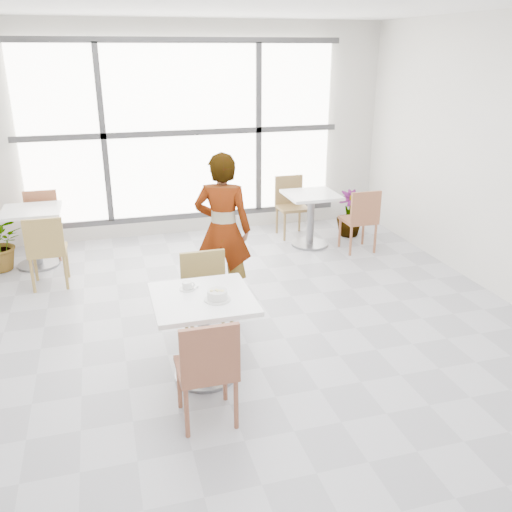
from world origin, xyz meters
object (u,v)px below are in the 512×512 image
object	(u,v)px
chair_far	(206,293)
bg_chair_right_near	(361,217)
coffee_cup	(187,286)
bg_chair_left_far	(42,220)
plant_right	(350,214)
bg_chair_left_near	(46,247)
bg_table_left	(34,229)
chair_near	(208,366)
bg_table_right	(311,212)
main_table	(203,322)
person	(223,230)
bg_chair_right_far	(291,202)
oatmeal_bowl	(217,295)

from	to	relation	value
chair_far	bg_chair_right_near	distance (m)	3.07
coffee_cup	bg_chair_left_far	distance (m)	3.57
plant_right	bg_chair_right_near	bearing A→B (deg)	-103.36
coffee_cup	bg_chair_left_near	distance (m)	2.51
bg_table_left	bg_chair_left_far	bearing A→B (deg)	78.10
chair_near	coffee_cup	world-z (taller)	chair_near
bg_table_right	bg_chair_left_near	bearing A→B (deg)	-170.90
bg_chair_right_near	main_table	bearing A→B (deg)	42.80
bg_table_left	bg_chair_left_near	bearing A→B (deg)	-75.56
bg_table_left	bg_table_right	xyz separation A→B (m)	(3.64, -0.23, 0.00)
chair_near	person	distance (m)	2.15
main_table	bg_table_right	distance (m)	3.53
chair_near	coffee_cup	size ratio (longest dim) A/B	5.47
person	bg_table_left	xyz separation A→B (m)	(-2.06, 1.68, -0.34)
person	bg_chair_right_near	bearing A→B (deg)	-131.86
bg_table_left	bg_chair_right_far	world-z (taller)	bg_chair_right_far
chair_near	bg_table_right	xyz separation A→B (m)	(2.15, 3.49, -0.01)
oatmeal_bowl	bg_chair_left_near	size ratio (longest dim) A/B	0.24
main_table	bg_chair_left_near	xyz separation A→B (m)	(-1.37, 2.31, -0.02)
coffee_cup	bg_table_right	distance (m)	3.46
coffee_cup	bg_table_left	world-z (taller)	coffee_cup
coffee_cup	bg_table_left	bearing A→B (deg)	116.86
bg_chair_right_far	plant_right	bearing A→B (deg)	-19.63
bg_chair_right_near	plant_right	size ratio (longest dim) A/B	1.29
coffee_cup	bg_chair_right_near	size ratio (longest dim) A/B	0.18
main_table	bg_chair_right_far	xyz separation A→B (m)	(1.95, 3.40, -0.02)
chair_far	bg_chair_right_near	xyz separation A→B (m)	(2.48, 1.81, 0.00)
chair_near	oatmeal_bowl	xyz separation A→B (m)	(0.19, 0.53, 0.29)
chair_near	bg_chair_left_far	bearing A→B (deg)	-70.87
main_table	oatmeal_bowl	xyz separation A→B (m)	(0.10, -0.10, 0.27)
bg_chair_right_far	bg_chair_left_near	bearing A→B (deg)	-161.93
bg_chair_left_far	bg_chair_right_near	xyz separation A→B (m)	(4.11, -1.02, 0.00)
bg_table_right	chair_far	bearing A→B (deg)	-130.44
plant_right	oatmeal_bowl	bearing A→B (deg)	-129.86
oatmeal_bowl	bg_chair_right_near	size ratio (longest dim) A/B	0.24
oatmeal_bowl	coffee_cup	world-z (taller)	oatmeal_bowl
oatmeal_bowl	coffee_cup	size ratio (longest dim) A/B	1.32
plant_right	main_table	bearing A→B (deg)	-131.78
bg_table_left	bg_chair_left_near	world-z (taller)	bg_chair_left_near
chair_far	bg_table_left	xyz separation A→B (m)	(-1.71, 2.49, -0.01)
bg_chair_right_near	oatmeal_bowl	bearing A→B (deg)	45.05
main_table	person	xyz separation A→B (m)	(0.49, 1.42, 0.30)
oatmeal_bowl	bg_chair_right_far	world-z (taller)	bg_chair_right_far
oatmeal_bowl	coffee_cup	bearing A→B (deg)	126.19
chair_far	bg_chair_right_far	xyz separation A→B (m)	(1.82, 2.80, 0.00)
bg_table_right	bg_chair_right_near	world-z (taller)	bg_chair_right_near
bg_table_right	bg_chair_left_far	xyz separation A→B (m)	(-3.56, 0.58, 0.01)
chair_far	bg_chair_left_far	size ratio (longest dim) A/B	1.00
bg_table_right	bg_chair_left_far	world-z (taller)	bg_chair_left_far
main_table	bg_chair_left_far	distance (m)	3.76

